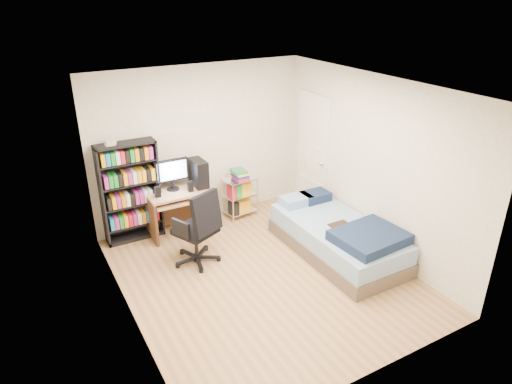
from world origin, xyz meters
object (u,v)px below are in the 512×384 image
media_shelf (130,191)px  office_chair (198,240)px  bed (338,237)px  computer_desk (183,193)px

media_shelf → office_chair: size_ratio=1.45×
media_shelf → bed: media_shelf is taller
office_chair → bed: size_ratio=0.52×
computer_desk → office_chair: 1.03m
bed → office_chair: bearing=157.4°
media_shelf → bed: (2.42, -1.88, -0.52)m
media_shelf → bed: size_ratio=0.76×
media_shelf → office_chair: media_shelf is taller
office_chair → bed: (1.83, -0.76, -0.09)m
office_chair → bed: 1.98m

